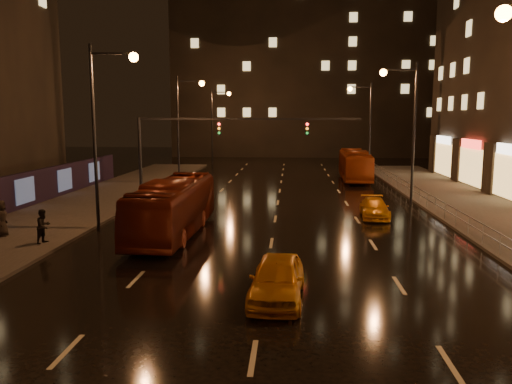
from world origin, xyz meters
TOP-DOWN VIEW (x-y plane):
  - ground at (0.00, 20.00)m, footprint 140.00×140.00m
  - sidewalk_left at (-13.50, 15.00)m, footprint 7.00×70.00m
  - sidewalk_right at (13.50, 15.00)m, footprint 7.00×70.00m
  - building_distant at (4.00, 72.00)m, footprint 44.00×16.00m
  - traffic_signal at (-5.06, 20.00)m, footprint 15.31×0.32m
  - railing_right at (10.20, 18.00)m, footprint 0.05×56.00m
  - bus_red at (-5.28, 11.56)m, footprint 2.69×10.68m
  - bus_curb at (7.29, 36.03)m, footprint 2.88×10.82m
  - taxi_near at (0.50, 2.19)m, footprint 2.00×4.48m
  - taxi_far at (6.17, 16.91)m, footprint 1.92×4.17m
  - pedestrian_b at (-11.00, 8.68)m, footprint 0.81×0.94m
  - pedestrian_c at (-13.86, 9.92)m, footprint 0.80×1.03m

SIDE VIEW (x-z plane):
  - ground at x=0.00m, z-range 0.00..0.00m
  - sidewalk_left at x=-13.50m, z-range 0.00..0.15m
  - sidewalk_right at x=13.50m, z-range 0.00..0.15m
  - taxi_far at x=6.17m, z-range 0.00..1.18m
  - taxi_near at x=0.50m, z-range 0.00..1.49m
  - railing_right at x=10.20m, z-range 0.40..1.40m
  - pedestrian_b at x=-11.00m, z-range 0.15..1.81m
  - pedestrian_c at x=-13.86m, z-range 0.15..2.01m
  - bus_red at x=-5.28m, z-range 0.00..2.96m
  - bus_curb at x=7.29m, z-range 0.00..2.99m
  - traffic_signal at x=-5.06m, z-range 1.64..7.84m
  - building_distant at x=4.00m, z-range 0.00..36.00m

